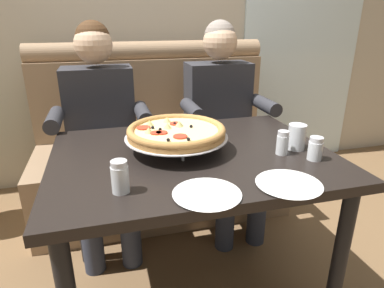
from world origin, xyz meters
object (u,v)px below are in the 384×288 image
at_px(dining_table, 193,173).
at_px(booth_bench, 159,151).
at_px(shaker_pepper_flakes, 282,144).
at_px(plate_near_left, 289,182).
at_px(shaker_parmesan, 120,179).
at_px(drinking_glass, 296,138).
at_px(patio_chair, 250,88).
at_px(shaker_oregano, 315,150).
at_px(plate_near_right, 207,192).
at_px(pizza, 176,132).
at_px(diner_right, 223,115).
at_px(diner_left, 101,124).

bearing_deg(dining_table, booth_bench, 90.00).
distance_m(shaker_pepper_flakes, plate_near_left, 0.28).
bearing_deg(shaker_pepper_flakes, shaker_parmesan, -167.11).
xyz_separation_m(booth_bench, drinking_glass, (0.45, -0.98, 0.40)).
bearing_deg(patio_chair, shaker_oregano, -109.13).
distance_m(plate_near_left, plate_near_right, 0.29).
height_order(shaker_oregano, patio_chair, patio_chair).
bearing_deg(shaker_parmesan, plate_near_right, -19.40).
bearing_deg(patio_chair, pizza, -121.76).
xyz_separation_m(diner_right, shaker_oregano, (0.08, -0.84, 0.08)).
relative_size(diner_right, shaker_parmesan, 11.46).
height_order(diner_left, drinking_glass, diner_left).
relative_size(shaker_oregano, shaker_parmesan, 0.86).
bearing_deg(booth_bench, plate_near_left, -79.21).
bearing_deg(shaker_parmesan, patio_chair, 57.19).
xyz_separation_m(dining_table, shaker_oregano, (0.46, -0.20, 0.13)).
bearing_deg(dining_table, diner_right, 59.93).
height_order(dining_table, plate_near_right, plate_near_right).
distance_m(diner_right, shaker_oregano, 0.84).
height_order(booth_bench, plate_near_right, booth_bench).
relative_size(dining_table, pizza, 2.66).
height_order(pizza, plate_near_left, pizza).
distance_m(pizza, patio_chair, 2.61).
height_order(booth_bench, drinking_glass, booth_bench).
bearing_deg(drinking_glass, diner_right, 95.98).
relative_size(diner_right, plate_near_left, 5.60).
xyz_separation_m(diner_right, plate_near_right, (-0.42, -1.00, 0.05)).
bearing_deg(drinking_glass, shaker_parmesan, -165.94).
distance_m(diner_left, patio_chair, 2.33).
xyz_separation_m(booth_bench, diner_right, (0.37, -0.27, 0.31)).
xyz_separation_m(pizza, patio_chair, (1.36, 2.20, -0.31)).
xyz_separation_m(booth_bench, diner_left, (-0.37, -0.27, 0.31)).
bearing_deg(shaker_oregano, pizza, 154.91).
height_order(shaker_oregano, shaker_parmesan, shaker_parmesan).
xyz_separation_m(shaker_parmesan, plate_near_left, (0.56, -0.10, -0.04)).
relative_size(plate_near_left, patio_chair, 0.26).
bearing_deg(dining_table, pizza, 142.47).
height_order(plate_near_left, patio_chair, patio_chair).
bearing_deg(diner_left, plate_near_left, -58.60).
xyz_separation_m(diner_right, plate_near_left, (-0.13, -1.01, 0.05)).
xyz_separation_m(shaker_parmesan, patio_chair, (1.62, 2.51, -0.27)).
bearing_deg(diner_right, plate_near_right, -112.84).
distance_m(dining_table, shaker_parmesan, 0.44).
xyz_separation_m(dining_table, plate_near_left, (0.24, -0.36, 0.10)).
bearing_deg(plate_near_right, diner_left, 107.87).
bearing_deg(shaker_pepper_flakes, diner_left, 134.18).
bearing_deg(booth_bench, pizza, -93.99).
distance_m(booth_bench, drinking_glass, 1.15).
relative_size(booth_bench, drinking_glass, 14.96).
relative_size(shaker_pepper_flakes, plate_near_left, 0.45).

